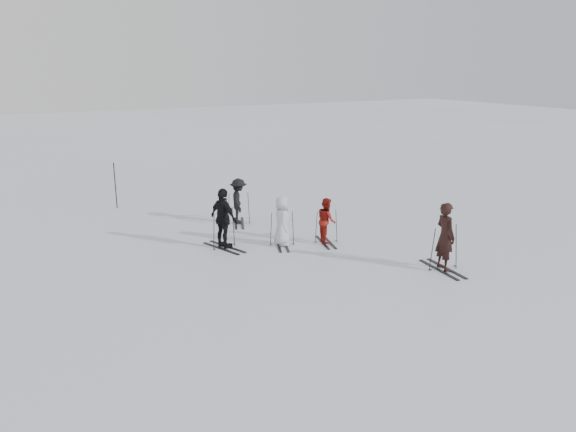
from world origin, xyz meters
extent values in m
plane|color=silver|center=(0.00, 0.00, 0.00)|extent=(120.00, 120.00, 0.00)
imported|color=black|center=(2.89, -3.17, 0.99)|extent=(0.55, 0.77, 1.99)
imported|color=maroon|center=(1.26, 0.63, 0.75)|extent=(0.75, 0.86, 1.51)
imported|color=silver|center=(-0.17, 1.10, 0.82)|extent=(0.78, 0.93, 1.63)
imported|color=black|center=(-1.97, 1.72, 0.98)|extent=(0.80, 1.24, 1.96)
imported|color=black|center=(-0.38, 4.17, 0.84)|extent=(1.00, 1.25, 1.69)
cylinder|color=black|center=(-3.91, 8.79, 0.95)|extent=(0.05, 0.05, 1.90)
camera|label=1|loc=(-8.42, -14.57, 5.83)|focal=35.00mm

